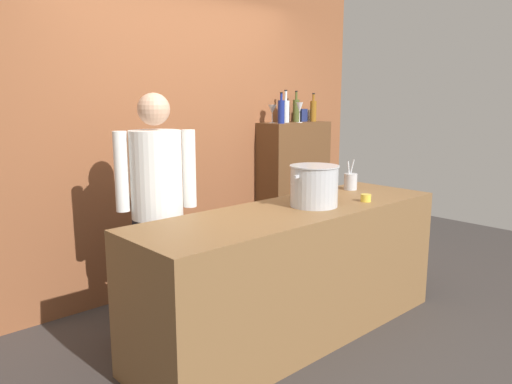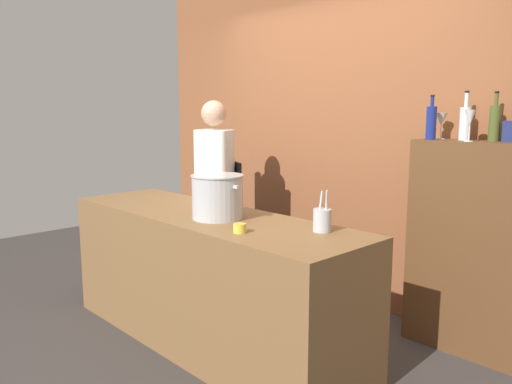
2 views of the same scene
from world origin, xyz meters
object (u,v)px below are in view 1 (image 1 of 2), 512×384
Objects in this scene: wine_bottle_cobalt at (281,111)px; spice_tin_navy at (301,115)px; utensil_crock at (351,181)px; butter_jar at (366,198)px; spice_tin_cream at (309,115)px; chef at (157,199)px; wine_bottle_clear at (286,111)px; wine_bottle_olive at (296,110)px; wine_bottle_amber at (313,111)px; stockpot_large at (314,186)px; wine_glass_short at (272,110)px; wine_glass_wide at (300,108)px.

spice_tin_navy is at bearing 18.60° from wine_bottle_cobalt.
utensil_crock is 0.47m from butter_jar.
spice_tin_navy reaches higher than spice_tin_cream.
spice_tin_cream is at bearing 6.91° from spice_tin_navy.
chef is 5.28× the size of wine_bottle_clear.
wine_bottle_cobalt is 2.43× the size of spice_tin_cream.
wine_bottle_clear is at bearing -172.26° from wine_bottle_olive.
wine_bottle_clear is at bearing -137.86° from chef.
spice_tin_navy is at bearing 61.13° from utensil_crock.
wine_bottle_amber is (0.98, 1.36, 0.57)m from butter_jar.
utensil_crock is at bearing 50.05° from butter_jar.
spice_tin_navy is at bearing 58.09° from butter_jar.
spice_tin_cream is (0.72, 1.10, 0.48)m from utensil_crock.
wine_bottle_olive is at bearing 47.07° from stockpot_large.
stockpot_large is 1.96m from spice_tin_cream.
stockpot_large is at bearing -123.52° from wine_glass_short.
spice_tin_navy is (1.28, 1.29, 0.41)m from stockpot_large.
butter_jar is 1.77m from wine_bottle_amber.
wine_glass_short is (-0.35, -0.01, 0.01)m from wine_bottle_olive.
chef reaches higher than spice_tin_navy.
wine_glass_wide reaches higher than utensil_crock.
wine_bottle_clear is at bearing 66.08° from butter_jar.
wine_glass_short is at bearing -135.73° from chef.
utensil_crock is 1.08m from wine_bottle_cobalt.
spice_tin_cream is (0.23, 0.03, -0.06)m from wine_bottle_olive.
utensil_crock is (1.51, -0.45, 0.00)m from chef.
chef is at bearing 163.37° from utensil_crock.
wine_glass_short reaches higher than stockpot_large.
wine_bottle_clear reaches higher than chef.
spice_tin_navy reaches higher than utensil_crock.
wine_bottle_cobalt is (0.45, 1.29, 0.58)m from butter_jar.
butter_jar is 0.25× the size of wine_bottle_cobalt.
wine_bottle_olive reaches higher than utensil_crock.
utensil_crock is 1.33m from spice_tin_navy.
stockpot_large is 1.48m from wine_bottle_cobalt.
stockpot_large is 3.30× the size of spice_tin_cream.
stockpot_large is 1.28× the size of wine_bottle_olive.
wine_glass_wide reaches higher than spice_tin_navy.
chef is 1.06m from stockpot_large.
wine_glass_wide is (-0.28, -0.07, 0.03)m from wine_bottle_amber.
wine_bottle_clear is at bearing 173.12° from wine_bottle_amber.
stockpot_large is at bearing -138.65° from wine_bottle_amber.
spice_tin_cream is (0.32, 0.17, -0.08)m from wine_glass_wide.
wine_glass_short is at bearing -176.63° from spice_tin_navy.
wine_bottle_amber reaches higher than chef.
wine_glass_short is 1.36× the size of spice_tin_navy.
wine_bottle_clear is 2.63× the size of spice_tin_cream.
wine_bottle_amber is at bearing -45.03° from spice_tin_navy.
wine_glass_short is (-0.53, 0.06, 0.02)m from wine_bottle_amber.
wine_bottle_amber reaches higher than spice_tin_navy.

